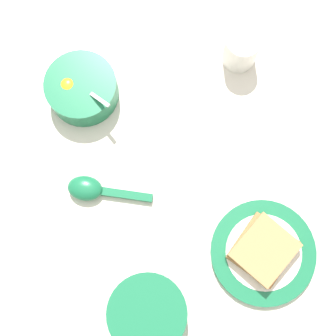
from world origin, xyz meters
name	(u,v)px	position (x,y,z in m)	size (l,w,h in m)	color
ground_plane	(166,180)	(0.00, 0.00, 0.00)	(3.00, 3.00, 0.00)	silver
egg_bowl	(79,89)	(-0.17, 0.17, 0.03)	(0.14, 0.14, 0.08)	#196B42
toast_plate	(261,252)	(0.17, -0.14, 0.01)	(0.19, 0.19, 0.01)	#196B42
toast_sandwich	(262,250)	(0.17, -0.13, 0.03)	(0.14, 0.14, 0.03)	#9E7042
soup_spoon	(90,190)	(-0.14, -0.02, 0.01)	(0.16, 0.06, 0.03)	#196B42
congee_bowl	(145,313)	(-0.04, -0.24, 0.03)	(0.14, 0.14, 0.05)	#196B42
drinking_cup	(238,49)	(0.14, 0.25, 0.04)	(0.07, 0.07, 0.08)	silver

